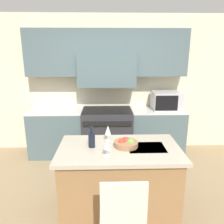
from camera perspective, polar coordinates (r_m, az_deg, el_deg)
ground_plane at (r=3.00m, az=-0.88°, el=-26.16°), size 10.00×10.00×0.00m
back_cabinetry at (r=4.37m, az=-1.38°, el=9.94°), size 10.00×0.46×2.70m
back_counter at (r=4.37m, az=-1.26°, el=-5.17°), size 3.00×0.62×0.91m
range_stove at (r=4.35m, az=-1.26°, el=-5.22°), size 0.96×0.70×0.92m
microwave at (r=4.35m, az=13.97°, el=2.89°), size 0.53×0.43×0.34m
kitchen_island at (r=2.85m, az=1.84°, el=-17.36°), size 1.46×0.84×0.89m
island_chair at (r=2.20m, az=2.76°, el=-25.47°), size 0.42×0.40×0.97m
wine_bottle at (r=2.63m, az=-5.32°, el=-7.13°), size 0.08×0.08×0.26m
wine_glass_near at (r=2.38m, az=-1.30°, el=-8.45°), size 0.08×0.08×0.20m
wine_glass_far at (r=2.78m, az=-0.99°, el=-4.86°), size 0.08×0.08×0.20m
fruit_bowl at (r=2.67m, az=3.69°, el=-8.15°), size 0.29×0.29×0.10m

